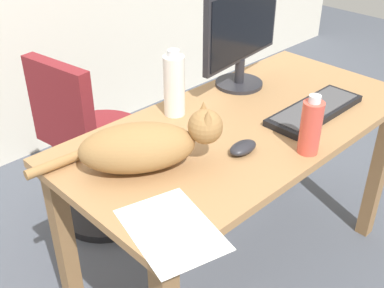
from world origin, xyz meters
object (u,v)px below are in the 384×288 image
object	(u,v)px
keyboard	(315,110)
water_bottle	(311,127)
monitor	(242,33)
spray_bottle	(174,85)
office_chair	(93,156)
computer_mouse	(243,148)
cat	(145,145)

from	to	relation	value
keyboard	water_bottle	xyz separation A→B (m)	(-0.25, -0.14, 0.08)
monitor	water_bottle	world-z (taller)	monitor
water_bottle	spray_bottle	world-z (taller)	spray_bottle
office_chair	monitor	distance (m)	0.91
computer_mouse	office_chair	bearing A→B (deg)	93.88
cat	water_bottle	size ratio (longest dim) A/B	2.54
keyboard	water_bottle	distance (m)	0.30
keyboard	office_chair	bearing A→B (deg)	118.28
keyboard	spray_bottle	xyz separation A→B (m)	(-0.38, 0.37, 0.10)
computer_mouse	spray_bottle	world-z (taller)	spray_bottle
office_chair	cat	world-z (taller)	cat
office_chair	water_bottle	xyz separation A→B (m)	(0.21, -1.00, 0.48)
office_chair	computer_mouse	xyz separation A→B (m)	(0.06, -0.85, 0.40)
computer_mouse	water_bottle	bearing A→B (deg)	-43.20
cat	water_bottle	world-z (taller)	water_bottle
keyboard	spray_bottle	world-z (taller)	spray_bottle
office_chair	monitor	bearing A→B (deg)	-47.74
keyboard	cat	distance (m)	0.71
computer_mouse	water_bottle	xyz separation A→B (m)	(0.16, -0.15, 0.08)
spray_bottle	keyboard	bearing A→B (deg)	-43.84
monitor	keyboard	world-z (taller)	monitor
office_chair	spray_bottle	world-z (taller)	spray_bottle
office_chair	water_bottle	world-z (taller)	water_bottle
office_chair	monitor	size ratio (longest dim) A/B	1.84
cat	computer_mouse	bearing A→B (deg)	-28.96
office_chair	cat	xyz separation A→B (m)	(-0.23, -0.70, 0.46)
monitor	spray_bottle	size ratio (longest dim) A/B	1.90
cat	computer_mouse	distance (m)	0.33
monitor	cat	world-z (taller)	monitor
keyboard	computer_mouse	bearing A→B (deg)	178.67
monitor	spray_bottle	distance (m)	0.38
keyboard	cat	world-z (taller)	cat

